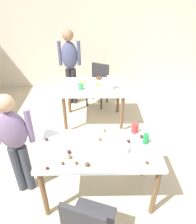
{
  "coord_description": "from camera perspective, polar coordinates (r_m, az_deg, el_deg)",
  "views": [
    {
      "loc": [
        -0.06,
        -1.81,
        2.3
      ],
      "look_at": [
        -0.02,
        0.43,
        0.9
      ],
      "focal_mm": 33.22,
      "sensor_mm": 36.0,
      "label": 1
    }
  ],
  "objects": [
    {
      "name": "ground_plane",
      "position": [
        2.93,
        0.62,
        -19.74
      ],
      "size": [
        6.4,
        6.4,
        0.0
      ],
      "primitive_type": "plane",
      "color": "beige"
    },
    {
      "name": "wall_back",
      "position": [
        5.11,
        -0.23,
        20.7
      ],
      "size": [
        6.4,
        0.1,
        2.6
      ],
      "primitive_type": "cube",
      "color": "beige",
      "rests_on": "ground_plane"
    },
    {
      "name": "dining_table_near",
      "position": [
        2.4,
        0.33,
        -11.71
      ],
      "size": [
        1.33,
        0.69,
        0.75
      ],
      "color": "silver",
      "rests_on": "ground_plane"
    },
    {
      "name": "dining_table_far",
      "position": [
        3.75,
        -1.28,
        5.74
      ],
      "size": [
        1.11,
        0.78,
        0.75
      ],
      "color": "white",
      "rests_on": "ground_plane"
    },
    {
      "name": "chair_far_table",
      "position": [
        4.48,
        0.15,
        8.25
      ],
      "size": [
        0.53,
        0.53,
        0.87
      ],
      "color": "#2D2D33",
      "rests_on": "ground_plane"
    },
    {
      "name": "person_girl_near",
      "position": [
        2.52,
        -21.98,
        -7.05
      ],
      "size": [
        0.46,
        0.24,
        1.38
      ],
      "color": "#383D4C",
      "rests_on": "ground_plane"
    },
    {
      "name": "person_adult_far",
      "position": [
        4.35,
        -7.74,
        13.54
      ],
      "size": [
        0.45,
        0.21,
        1.57
      ],
      "color": "#28282D",
      "rests_on": "ground_plane"
    },
    {
      "name": "mixing_bowl",
      "position": [
        2.29,
        5.82,
        -9.76
      ],
      "size": [
        0.22,
        0.22,
        0.06
      ],
      "primitive_type": "cylinder",
      "color": "white",
      "rests_on": "dining_table_near"
    },
    {
      "name": "soda_can",
      "position": [
        2.41,
        13.03,
        -7.19
      ],
      "size": [
        0.07,
        0.07,
        0.12
      ],
      "primitive_type": "cylinder",
      "color": "#198438",
      "rests_on": "dining_table_near"
    },
    {
      "name": "fork_near",
      "position": [
        2.34,
        11.98,
        -10.39
      ],
      "size": [
        0.17,
        0.02,
        0.01
      ],
      "primitive_type": "cube",
      "color": "silver",
      "rests_on": "dining_table_near"
    },
    {
      "name": "cup_near_0",
      "position": [
        2.56,
        10.12,
        -4.41
      ],
      "size": [
        0.09,
        0.09,
        0.11
      ],
      "primitive_type": "cylinder",
      "color": "red",
      "rests_on": "dining_table_near"
    },
    {
      "name": "cake_ball_0",
      "position": [
        2.15,
        -5.96,
        -13.75
      ],
      "size": [
        0.04,
        0.04,
        0.04
      ],
      "primitive_type": "sphere",
      "color": "brown",
      "rests_on": "dining_table_near"
    },
    {
      "name": "cake_ball_1",
      "position": [
        2.22,
        -7.77,
        -12.1
      ],
      "size": [
        0.05,
        0.05,
        0.05
      ],
      "primitive_type": "sphere",
      "color": "brown",
      "rests_on": "dining_table_near"
    },
    {
      "name": "cake_ball_2",
      "position": [
        2.2,
        13.32,
        -13.38
      ],
      "size": [
        0.04,
        0.04,
        0.04
      ],
      "primitive_type": "sphere",
      "color": "brown",
      "rests_on": "dining_table_near"
    },
    {
      "name": "cake_ball_3",
      "position": [
        2.27,
        -7.98,
        -10.8
      ],
      "size": [
        0.05,
        0.05,
        0.05
      ],
      "primitive_type": "sphere",
      "color": "#3D2319",
      "rests_on": "dining_table_near"
    },
    {
      "name": "cake_ball_4",
      "position": [
        2.15,
        -13.82,
        -14.77
      ],
      "size": [
        0.04,
        0.04,
        0.04
      ],
      "primitive_type": "sphere",
      "color": "#3D2319",
      "rests_on": "dining_table_near"
    },
    {
      "name": "cake_ball_5",
      "position": [
        2.55,
        1.8,
        -5.09
      ],
      "size": [
        0.04,
        0.04,
        0.04
      ],
      "primitive_type": "sphere",
      "color": "brown",
      "rests_on": "dining_table_near"
    },
    {
      "name": "cake_ball_6",
      "position": [
        2.5,
        11.86,
        -6.62
      ],
      "size": [
        0.04,
        0.04,
        0.04
      ],
      "primitive_type": "sphere",
      "color": "#3D2319",
      "rests_on": "dining_table_near"
    },
    {
      "name": "cake_ball_7",
      "position": [
        2.41,
        8.34,
        -7.89
      ],
      "size": [
        0.05,
        0.05,
        0.05
      ],
      "primitive_type": "sphere",
      "color": "#3D2319",
      "rests_on": "dining_table_near"
    },
    {
      "name": "cake_ball_8",
      "position": [
        2.41,
        0.52,
        -7.4
      ],
      "size": [
        0.04,
        0.04,
        0.04
      ],
      "primitive_type": "sphere",
      "color": "brown",
      "rests_on": "dining_table_near"
    },
    {
      "name": "cake_ball_9",
      "position": [
        2.12,
        -3.0,
        -14.18
      ],
      "size": [
        0.05,
        0.05,
        0.05
      ],
      "primitive_type": "sphere",
      "color": "brown",
      "rests_on": "dining_table_near"
    },
    {
      "name": "cake_ball_10",
      "position": [
        2.17,
        -9.71,
        -13.67
      ],
      "size": [
        0.04,
        0.04,
        0.04
      ],
      "primitive_type": "sphere",
      "color": "brown",
      "rests_on": "dining_table_near"
    },
    {
      "name": "cake_ball_11",
      "position": [
        2.48,
        -13.99,
        -7.33
      ],
      "size": [
        0.04,
        0.04,
        0.04
      ],
      "primitive_type": "sphere",
      "color": "#3D2319",
      "rests_on": "dining_table_near"
    },
    {
      "name": "pitcher_far",
      "position": [
        3.54,
        3.27,
        8.03
      ],
      "size": [
        0.11,
        0.11,
        0.24
      ],
      "primitive_type": "cylinder",
      "color": "white",
      "rests_on": "dining_table_far"
    },
    {
      "name": "cup_far_0",
      "position": [
        3.4,
        -1.66,
        5.71
      ],
      "size": [
        0.09,
        0.09,
        0.1
      ],
      "primitive_type": "cylinder",
      "color": "white",
      "rests_on": "dining_table_far"
    },
    {
      "name": "cup_far_1",
      "position": [
        3.56,
        -4.75,
        6.95
      ],
      "size": [
        0.09,
        0.09,
        0.1
      ],
      "primitive_type": "cylinder",
      "color": "green",
      "rests_on": "dining_table_far"
    },
    {
      "name": "donut_far_0",
      "position": [
        3.71,
        -0.0,
        7.56
      ],
      "size": [
        0.11,
        0.11,
        0.03
      ],
      "primitive_type": "torus",
      "color": "gold",
      "rests_on": "dining_table_far"
    },
    {
      "name": "donut_far_1",
      "position": [
        3.8,
        -4.21,
        8.06
      ],
      "size": [
        0.12,
        0.12,
        0.03
      ],
      "primitive_type": "torus",
      "color": "gold",
      "rests_on": "dining_table_far"
    },
    {
      "name": "donut_far_2",
      "position": [
        3.79,
        -6.27,
        7.93
      ],
      "size": [
        0.14,
        0.14,
        0.04
      ],
      "primitive_type": "torus",
      "color": "pink",
      "rests_on": "dining_table_far"
    },
    {
      "name": "donut_far_3",
      "position": [
        3.98,
        0.22,
        9.33
      ],
      "size": [
        0.12,
        0.12,
        0.04
      ],
      "primitive_type": "torus",
      "color": "brown",
      "rests_on": "dining_table_far"
    }
  ]
}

